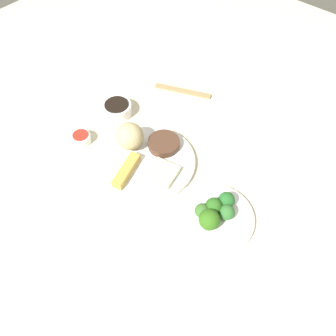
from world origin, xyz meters
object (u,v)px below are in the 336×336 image
(sauce_ramekin_sweet_and_sour, at_px, (81,138))
(main_plate, at_px, (147,161))
(chopsticks_pair, at_px, (183,91))
(soy_sauce_bowl, at_px, (117,109))
(broccoli_plate, at_px, (215,218))

(sauce_ramekin_sweet_and_sour, bearing_deg, main_plate, -71.66)
(sauce_ramekin_sweet_and_sour, distance_m, chopsticks_pair, 0.40)
(main_plate, distance_m, chopsticks_pair, 0.34)
(soy_sauce_bowl, xyz_separation_m, sauce_ramekin_sweet_and_sour, (-0.16, -0.00, -0.01))
(chopsticks_pair, bearing_deg, soy_sauce_bowl, 156.92)
(main_plate, xyz_separation_m, broccoli_plate, (-0.02, -0.26, -0.00))
(sauce_ramekin_sweet_and_sour, height_order, chopsticks_pair, sauce_ramekin_sweet_and_sour)
(soy_sauce_bowl, bearing_deg, broccoli_plate, -103.00)
(main_plate, height_order, soy_sauce_bowl, soy_sauce_bowl)
(broccoli_plate, distance_m, soy_sauce_bowl, 0.49)
(main_plate, distance_m, broccoli_plate, 0.26)
(main_plate, relative_size, broccoli_plate, 1.35)
(soy_sauce_bowl, bearing_deg, chopsticks_pair, -23.08)
(main_plate, relative_size, soy_sauce_bowl, 2.93)
(broccoli_plate, relative_size, soy_sauce_bowl, 2.16)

